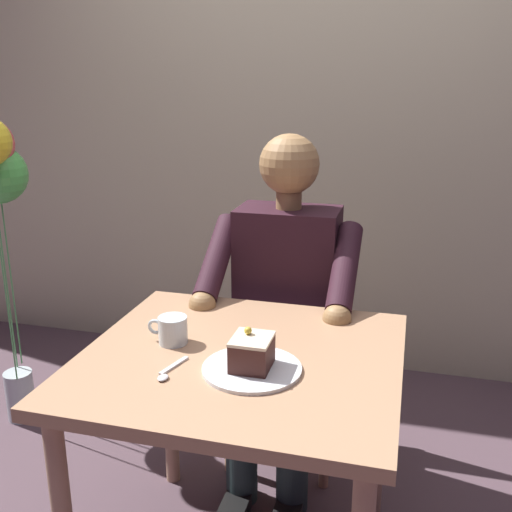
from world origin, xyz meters
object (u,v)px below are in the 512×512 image
at_px(dessert_spoon, 168,372).
at_px(seated_person, 283,308).
at_px(chair, 292,332).
at_px(coffee_cup, 172,329).
at_px(dining_table, 241,386).
at_px(cake_slice, 252,352).

bearing_deg(dessert_spoon, seated_person, -102.22).
height_order(chair, coffee_cup, chair).
xyz_separation_m(dining_table, dessert_spoon, (0.15, 0.15, 0.10)).
relative_size(dining_table, dessert_spoon, 5.98).
xyz_separation_m(dining_table, cake_slice, (-0.05, 0.08, 0.15)).
bearing_deg(dining_table, cake_slice, 123.79).
bearing_deg(coffee_cup, dessert_spoon, 108.94).
relative_size(seated_person, cake_slice, 11.34).
relative_size(seated_person, coffee_cup, 10.74).
height_order(dining_table, cake_slice, cake_slice).
distance_m(chair, seated_person, 0.24).
height_order(dining_table, seated_person, seated_person).
xyz_separation_m(cake_slice, dessert_spoon, (0.20, 0.07, -0.05)).
height_order(chair, dessert_spoon, chair).
xyz_separation_m(seated_person, coffee_cup, (0.21, 0.51, 0.11)).
relative_size(seated_person, dessert_spoon, 8.79).
bearing_deg(cake_slice, seated_person, -85.00).
bearing_deg(coffee_cup, cake_slice, 158.79).
bearing_deg(dessert_spoon, cake_slice, -160.66).
distance_m(seated_person, cake_slice, 0.62).
distance_m(seated_person, dessert_spoon, 0.70).
relative_size(dining_table, seated_person, 0.68).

